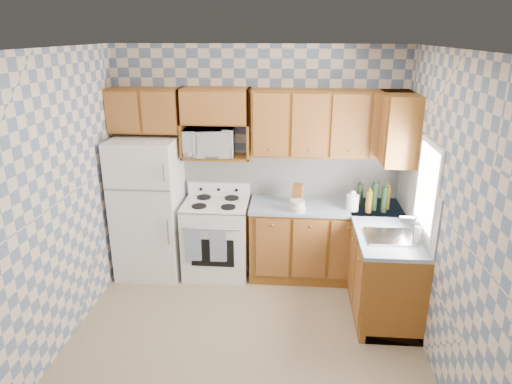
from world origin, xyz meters
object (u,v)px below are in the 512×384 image
(stove_body, at_px, (217,239))
(electric_kettle, at_px, (352,202))
(microwave, at_px, (209,142))
(refrigerator, at_px, (149,207))

(stove_body, relative_size, electric_kettle, 5.03)
(stove_body, height_order, microwave, microwave)
(microwave, xyz_separation_m, electric_kettle, (1.66, -0.28, -0.60))
(refrigerator, distance_m, electric_kettle, 2.39)
(refrigerator, height_order, microwave, microwave)
(refrigerator, xyz_separation_m, stove_body, (0.80, 0.03, -0.39))
(stove_body, distance_m, microwave, 1.17)
(stove_body, xyz_separation_m, electric_kettle, (1.58, -0.11, 0.56))
(stove_body, bearing_deg, refrigerator, -178.22)
(refrigerator, bearing_deg, stove_body, 1.78)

